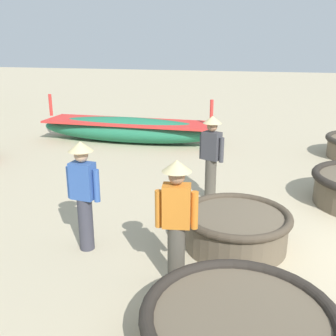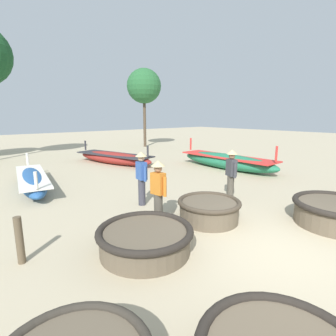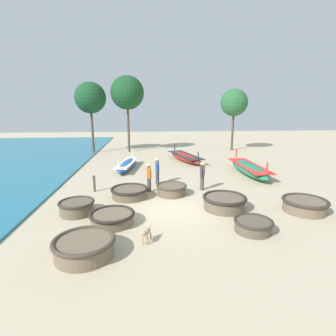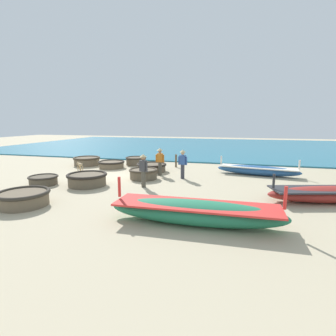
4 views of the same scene
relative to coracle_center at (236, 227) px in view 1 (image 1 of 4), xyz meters
The scene contains 6 objects.
coracle_center is the anchor object (origin of this frame).
coracle_tilted 2.25m from the coracle_center, behind, with size 1.97×1.97×0.54m.
long_boat_white_hull 7.09m from the coracle_center, 34.22° to the left, with size 1.43×5.73×1.41m.
fisherman_standing_left 2.05m from the coracle_center, 20.87° to the left, with size 0.36×0.50×1.67m.
fisherman_crouching 1.50m from the coracle_center, 152.18° to the left, with size 0.36×0.52×1.67m.
fisherman_with_hat 2.34m from the coracle_center, 107.21° to the left, with size 0.36×0.53×1.67m.
Camera 1 is at (-5.38, 1.59, 2.97)m, focal length 42.00 mm.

